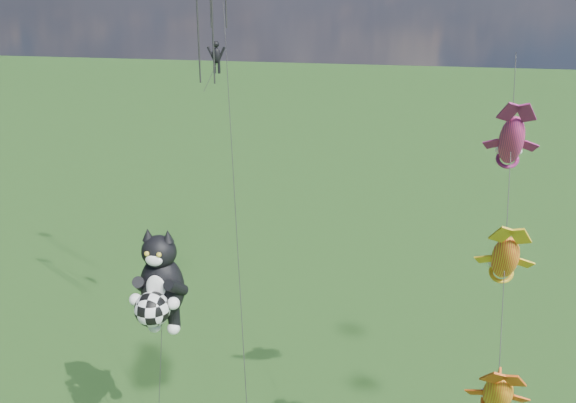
# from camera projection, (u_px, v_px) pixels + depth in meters

# --- Properties ---
(cat_kite_rig) EXTENTS (2.21, 4.03, 11.12)m
(cat_kite_rig) POSITION_uv_depth(u_px,v_px,m) (159.00, 286.00, 27.09)
(cat_kite_rig) COLOR brown
(cat_kite_rig) RESTS_ON ground
(fish_windsock_rig) EXTENTS (1.64, 15.94, 18.24)m
(fish_windsock_rig) POSITION_uv_depth(u_px,v_px,m) (502.00, 324.00, 20.91)
(fish_windsock_rig) COLOR brown
(fish_windsock_rig) RESTS_ON ground
(parafoil_rig) EXTENTS (6.47, 16.63, 28.12)m
(parafoil_rig) POSITION_uv_depth(u_px,v_px,m) (215.00, 5.00, 29.67)
(parafoil_rig) COLOR brown
(parafoil_rig) RESTS_ON ground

